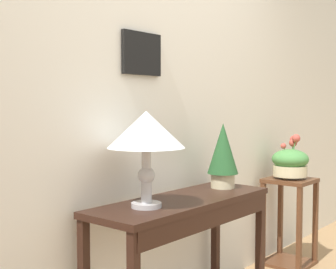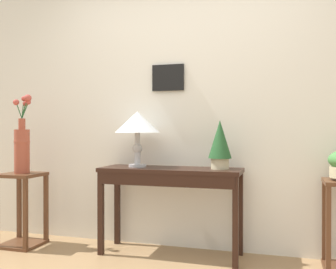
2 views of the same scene
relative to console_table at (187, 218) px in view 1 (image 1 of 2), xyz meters
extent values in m
cube|color=silver|center=(0.11, 0.32, 0.75)|extent=(9.00, 0.10, 2.80)
cube|color=black|center=(-0.09, 0.25, 0.92)|extent=(0.30, 0.02, 0.24)
cube|color=slate|center=(-0.09, 0.25, 0.92)|extent=(0.24, 0.01, 0.19)
cube|color=black|center=(0.00, 0.02, 0.09)|extent=(1.22, 0.41, 0.03)
cube|color=black|center=(0.00, -0.16, 0.02)|extent=(1.16, 0.03, 0.10)
cube|color=black|center=(0.58, -0.15, -0.29)|extent=(0.05, 0.04, 0.72)
cube|color=black|center=(0.58, 0.19, -0.29)|extent=(0.05, 0.04, 0.72)
cylinder|color=#B7B7BC|center=(-0.31, 0.02, 0.12)|extent=(0.16, 0.16, 0.02)
cylinder|color=#B7B7BC|center=(-0.31, 0.02, 0.20)|extent=(0.05, 0.05, 0.14)
sphere|color=#B7B7BC|center=(-0.31, 0.02, 0.27)|extent=(0.09, 0.09, 0.09)
cylinder|color=#B7B7BC|center=(-0.31, 0.02, 0.34)|extent=(0.05, 0.05, 0.14)
cone|color=silver|center=(-0.31, 0.02, 0.51)|extent=(0.40, 0.40, 0.19)
cylinder|color=beige|center=(0.43, 0.04, 0.15)|extent=(0.15, 0.15, 0.09)
cone|color=#235128|center=(0.43, 0.04, 0.36)|extent=(0.19, 0.19, 0.32)
cube|color=#56331E|center=(1.41, 0.04, 0.04)|extent=(0.35, 0.35, 0.03)
cube|color=#56331E|center=(1.41, 0.04, -0.63)|extent=(0.35, 0.35, 0.03)
cube|color=#56331E|center=(1.25, -0.11, -0.30)|extent=(0.04, 0.04, 0.64)
cube|color=#56331E|center=(1.56, -0.11, -0.30)|extent=(0.04, 0.04, 0.64)
cube|color=#56331E|center=(1.25, 0.20, -0.30)|extent=(0.04, 0.04, 0.64)
cube|color=#56331E|center=(1.56, 0.20, -0.30)|extent=(0.04, 0.04, 0.64)
cylinder|color=beige|center=(1.41, 0.04, 0.06)|extent=(0.12, 0.12, 0.02)
cylinder|color=beige|center=(1.41, 0.04, 0.11)|extent=(0.27, 0.27, 0.09)
ellipsoid|color=#478442|center=(1.41, 0.04, 0.21)|extent=(0.29, 0.29, 0.16)
cylinder|color=#478442|center=(1.40, 0.07, 0.23)|extent=(0.02, 0.06, 0.16)
sphere|color=#B7473D|center=(1.40, 0.10, 0.31)|extent=(0.05, 0.05, 0.05)
cylinder|color=#478442|center=(1.42, 0.03, 0.26)|extent=(0.04, 0.05, 0.22)
sphere|color=#B7473D|center=(1.43, 0.01, 0.37)|extent=(0.06, 0.06, 0.06)
cylinder|color=#478442|center=(1.45, 0.05, 0.26)|extent=(0.10, 0.02, 0.20)
sphere|color=#B7473D|center=(1.50, 0.05, 0.36)|extent=(0.07, 0.07, 0.07)
cylinder|color=#478442|center=(1.43, 0.04, 0.24)|extent=(0.06, 0.01, 0.18)
sphere|color=#B7473D|center=(1.46, 0.05, 0.33)|extent=(0.06, 0.06, 0.06)
camera|label=1|loc=(-2.05, -1.57, 0.62)|focal=49.92mm
camera|label=2|loc=(0.94, -3.15, 0.42)|focal=40.98mm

